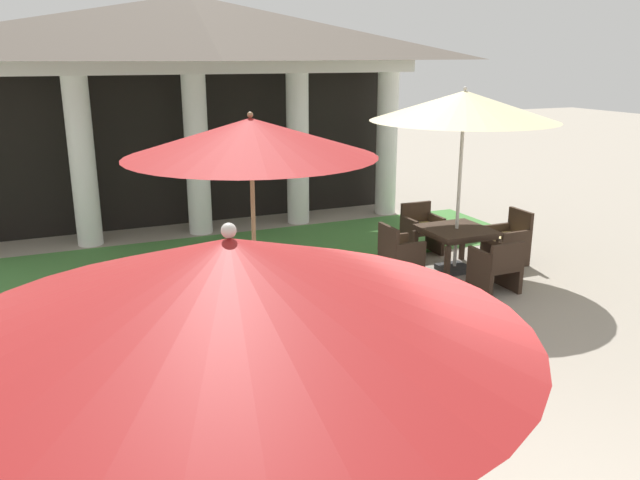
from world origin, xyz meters
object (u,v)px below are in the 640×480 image
object	(u,v)px
patio_chair_near_foreground_west	(158,340)
patio_chair_mid_right_west	(399,255)
patio_chair_mid_right_north	(421,230)
terracotta_urn	(249,277)
patio_umbrella_mid_left	(231,290)
patio_chair_mid_right_south	(497,266)
patio_chair_near_foreground_north	(247,297)
patio_table_near_foreground	(256,310)
patio_table_mid_right	(456,234)
patio_umbrella_near_foreground	(251,140)
patio_umbrella_mid_right	(464,107)
patio_chair_mid_right_east	(508,240)
patio_chair_near_foreground_south	(270,377)

from	to	relation	value
patio_chair_near_foreground_west	patio_chair_mid_right_west	distance (m)	4.23
patio_chair_mid_right_north	terracotta_urn	world-z (taller)	patio_chair_mid_right_north
patio_umbrella_mid_left	patio_chair_mid_right_south	world-z (taller)	patio_umbrella_mid_left
patio_chair_near_foreground_north	patio_chair_mid_right_west	distance (m)	2.79
patio_chair_mid_right_south	patio_chair_near_foreground_west	bearing A→B (deg)	-172.61
patio_table_near_foreground	patio_table_mid_right	size ratio (longest dim) A/B	1.12
patio_chair_near_foreground_west	patio_chair_near_foreground_north	world-z (taller)	patio_chair_near_foreground_west
patio_table_near_foreground	patio_umbrella_near_foreground	size ratio (longest dim) A/B	0.41
patio_umbrella_mid_right	patio_chair_mid_right_west	world-z (taller)	patio_umbrella_mid_right
patio_umbrella_mid_right	patio_chair_mid_right_east	xyz separation A→B (m)	(1.03, -0.01, -2.18)
patio_chair_near_foreground_south	patio_chair_mid_right_north	xyz separation A→B (m)	(4.10, 3.89, 0.02)
patio_chair_near_foreground_west	patio_chair_mid_right_south	xyz separation A→B (m)	(4.92, 0.61, -0.02)
patio_chair_mid_right_south	patio_chair_near_foreground_south	bearing A→B (deg)	-155.43
patio_umbrella_near_foreground	patio_chair_near_foreground_north	bearing A→B (deg)	78.74
patio_chair_mid_right_west	terracotta_urn	world-z (taller)	patio_chair_mid_right_west
patio_chair_mid_right_north	patio_chair_mid_right_west	xyz separation A→B (m)	(-1.03, -1.02, -0.02)
patio_umbrella_near_foreground	patio_chair_near_foreground_west	world-z (taller)	patio_umbrella_near_foreground
patio_chair_mid_right_east	patio_table_mid_right	bearing A→B (deg)	90.00
patio_umbrella_mid_left	patio_table_mid_right	bearing A→B (deg)	47.78
patio_chair_near_foreground_south	patio_chair_mid_right_south	size ratio (longest dim) A/B	1.15
patio_umbrella_near_foreground	patio_chair_mid_right_west	xyz separation A→B (m)	(2.87, 1.84, -2.10)
patio_umbrella_near_foreground	patio_chair_near_foreground_south	size ratio (longest dim) A/B	3.06
patio_umbrella_near_foreground	patio_chair_mid_right_south	distance (m)	4.50
patio_umbrella_near_foreground	patio_chair_near_foreground_south	xyz separation A→B (m)	(-0.20, -1.03, -2.09)
patio_chair_near_foreground_north	patio_chair_mid_right_south	world-z (taller)	patio_chair_near_foreground_north
patio_chair_mid_right_east	patio_umbrella_mid_right	bearing A→B (deg)	90.00
patio_chair_mid_right_south	terracotta_urn	distance (m)	3.62
patio_chair_near_foreground_north	patio_chair_mid_right_east	distance (m)	4.78
patio_umbrella_near_foreground	patio_umbrella_mid_left	world-z (taller)	patio_umbrella_near_foreground
patio_table_near_foreground	patio_chair_near_foreground_north	size ratio (longest dim) A/B	1.29
patio_umbrella_near_foreground	patio_chair_near_foreground_west	distance (m)	2.34
patio_chair_mid_right_north	patio_chair_mid_right_west	size ratio (longest dim) A/B	1.00
patio_chair_mid_right_north	patio_chair_mid_right_east	xyz separation A→B (m)	(1.02, -1.03, -0.03)
patio_chair_near_foreground_south	patio_chair_mid_right_west	distance (m)	4.21
patio_chair_near_foreground_west	patio_chair_near_foreground_north	size ratio (longest dim) A/B	1.05
patio_chair_mid_right_north	patio_table_near_foreground	bearing A→B (deg)	36.52
patio_chair_mid_right_south	patio_chair_mid_right_west	bearing A→B (deg)	135.14
patio_chair_near_foreground_north	patio_chair_mid_right_north	world-z (taller)	patio_chair_near_foreground_north
patio_umbrella_mid_right	patio_chair_mid_right_east	bearing A→B (deg)	-0.28
patio_table_near_foreground	patio_umbrella_mid_left	size ratio (longest dim) A/B	0.42
patio_umbrella_near_foreground	terracotta_urn	xyz separation A→B (m)	(0.66, 2.43, -2.34)
patio_umbrella_mid_right	patio_chair_mid_right_east	size ratio (longest dim) A/B	3.26
patio_umbrella_near_foreground	patio_chair_near_foreground_south	bearing A→B (deg)	-101.26
patio_chair_mid_right_east	terracotta_urn	xyz separation A→B (m)	(-4.26, 0.60, -0.24)
patio_chair_near_foreground_north	patio_table_near_foreground	bearing A→B (deg)	90.00
patio_chair_near_foreground_south	patio_chair_near_foreground_west	world-z (taller)	patio_chair_near_foreground_west
patio_umbrella_mid_right	patio_chair_near_foreground_south	bearing A→B (deg)	-145.04
patio_umbrella_mid_left	patio_chair_mid_right_north	xyz separation A→B (m)	(5.21, 6.76, -2.01)
patio_chair_near_foreground_north	terracotta_urn	xyz separation A→B (m)	(0.45, 1.40, -0.25)
patio_umbrella_near_foreground	patio_table_mid_right	xyz separation A→B (m)	(3.89, 1.84, -1.88)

